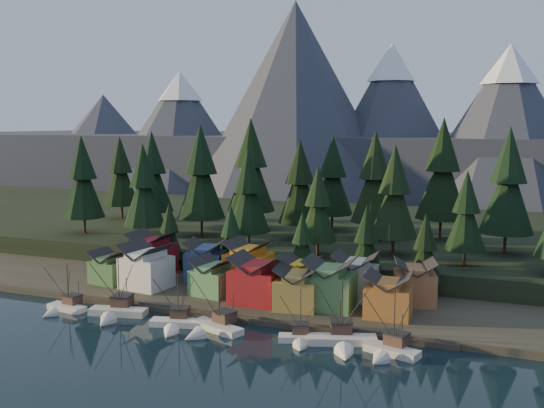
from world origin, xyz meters
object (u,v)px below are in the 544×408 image
at_px(boat_2, 176,317).
at_px(boat_5, 343,333).
at_px(boat_3, 212,321).
at_px(house_front_1, 146,265).
at_px(house_back_0, 152,253).
at_px(house_back_1, 206,260).
at_px(house_front_0, 110,266).
at_px(boat_1, 115,305).
at_px(boat_0, 63,301).
at_px(boat_4, 300,331).
at_px(boat_6, 389,342).

bearing_deg(boat_2, boat_5, -10.09).
xyz_separation_m(boat_3, house_front_1, (-23.45, 16.04, 4.34)).
relative_size(house_back_0, house_back_1, 1.05).
distance_m(boat_2, house_back_0, 33.49).
bearing_deg(boat_2, boat_3, -11.88).
distance_m(house_front_0, house_back_1, 20.93).
height_order(boat_1, boat_2, boat_1).
xyz_separation_m(house_front_0, house_front_1, (9.66, -0.47, 1.19)).
distance_m(boat_5, house_back_0, 56.37).
distance_m(boat_0, house_back_0, 26.07).
relative_size(boat_1, boat_4, 1.26).
xyz_separation_m(boat_0, house_front_0, (-0.98, 16.39, 3.28)).
bearing_deg(boat_1, boat_5, -10.76).
bearing_deg(house_back_0, boat_2, -51.54).
distance_m(boat_1, house_back_1, 25.75).
relative_size(house_front_0, house_front_1, 0.78).
distance_m(boat_1, boat_5, 43.63).
xyz_separation_m(boat_6, house_back_1, (-45.09, 25.41, 3.93)).
distance_m(house_front_1, house_back_1, 13.27).
xyz_separation_m(boat_1, house_front_0, (-12.39, 15.47, 2.96)).
bearing_deg(boat_3, house_back_1, 139.19).
bearing_deg(boat_1, house_front_1, 88.68).
relative_size(boat_0, house_back_0, 1.02).
bearing_deg(house_front_0, boat_4, -11.06).
xyz_separation_m(boat_5, house_front_1, (-46.36, 14.32, 4.26)).
bearing_deg(boat_0, boat_4, 8.37).
xyz_separation_m(boat_6, house_front_1, (-54.22, 15.78, 4.14)).
xyz_separation_m(boat_2, house_front_1, (-16.41, 16.27, 4.47)).
relative_size(boat_1, house_back_0, 1.24).
xyz_separation_m(boat_1, boat_6, (51.49, -0.77, 0.01)).
distance_m(house_front_1, house_back_0, 10.44).
bearing_deg(boat_6, boat_3, -162.70).
bearing_deg(boat_6, boat_4, -165.17).
distance_m(boat_0, boat_6, 62.90).
bearing_deg(boat_3, house_front_1, 165.66).
xyz_separation_m(house_front_0, house_back_0, (5.08, 8.91, 1.50)).
bearing_deg(house_back_1, house_front_1, -144.24).
distance_m(boat_4, boat_5, 6.98).
bearing_deg(boat_3, boat_5, 24.30).
xyz_separation_m(boat_1, house_back_1, (6.40, 24.63, 3.95)).
bearing_deg(boat_4, boat_1, 161.86).
height_order(boat_1, house_back_0, house_back_0).
bearing_deg(boat_4, house_back_0, 133.03).
bearing_deg(boat_2, boat_6, -13.07).
xyz_separation_m(house_front_1, house_back_0, (-4.58, 9.38, 0.31)).
bearing_deg(boat_5, boat_3, 165.71).
distance_m(boat_0, boat_3, 32.14).
bearing_deg(boat_6, house_front_1, -179.41).
height_order(boat_4, boat_5, boat_5).
bearing_deg(boat_0, house_front_1, 68.99).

